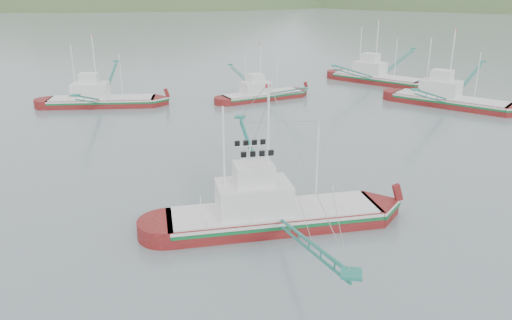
% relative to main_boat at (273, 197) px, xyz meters
% --- Properties ---
extents(ground, '(1200.00, 1200.00, 0.00)m').
position_rel_main_boat_xyz_m(ground, '(-1.80, -2.00, -2.10)').
color(ground, slate).
rests_on(ground, ground).
extents(main_boat, '(14.61, 24.73, 10.42)m').
position_rel_main_boat_xyz_m(main_boat, '(0.00, 0.00, 0.00)').
color(main_boat, maroon).
rests_on(main_boat, ground).
extents(bg_boat_right, '(16.66, 24.71, 10.74)m').
position_rel_main_boat_xyz_m(bg_boat_right, '(18.40, 38.13, 0.13)').
color(bg_boat_right, maroon).
rests_on(bg_boat_right, ground).
extents(bg_boat_left, '(14.22, 24.46, 10.08)m').
position_rel_main_boat_xyz_m(bg_boat_left, '(-27.09, 30.63, -0.25)').
color(bg_boat_left, maroon).
rests_on(bg_boat_left, ground).
extents(bg_boat_far, '(16.09, 18.47, 8.50)m').
position_rel_main_boat_xyz_m(bg_boat_far, '(-6.61, 38.08, -0.28)').
color(bg_boat_far, maroon).
rests_on(bg_boat_far, ground).
extents(bg_boat_extra, '(17.86, 24.35, 10.74)m').
position_rel_main_boat_xyz_m(bg_boat_extra, '(9.86, 53.33, 0.16)').
color(bg_boat_extra, maroon).
rests_on(bg_boat_extra, ground).
extents(headland_left, '(448.00, 308.00, 210.00)m').
position_rel_main_boat_xyz_m(headland_left, '(-181.80, 358.00, -2.10)').
color(headland_left, '#3B552B').
rests_on(headland_left, ground).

